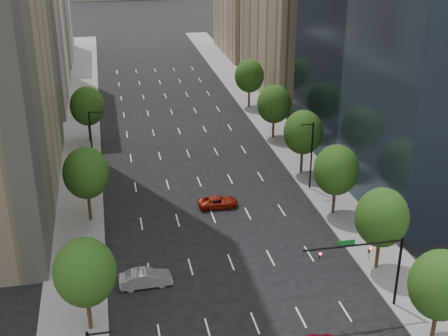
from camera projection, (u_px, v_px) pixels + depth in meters
sidewalk_left at (79, 191)px, 76.76m from camera, size 6.00×200.00×0.15m
sidewalk_right at (311, 172)px, 82.42m from camera, size 6.00×200.00×0.15m
midrise_cream_left at (18, 4)px, 106.74m from camera, size 14.00×30.00×35.00m
filler_left at (38, 20)px, 139.79m from camera, size 14.00×26.00×18.00m
parking_tan_right at (294, 12)px, 114.17m from camera, size 14.00×30.00×30.00m
filler_right at (252, 20)px, 146.62m from camera, size 14.00×26.00×16.00m
tree_right_0 at (441, 285)px, 48.57m from camera, size 5.20×5.20×8.39m
tree_right_1 at (382, 218)px, 58.32m from camera, size 5.20×5.20×8.75m
tree_right_2 at (336, 170)px, 69.16m from camera, size 5.20×5.20×8.61m
tree_right_3 at (303, 132)px, 79.83m from camera, size 5.20×5.20×8.89m
tree_right_4 at (274, 104)px, 92.59m from camera, size 5.20×5.20×8.46m
tree_right_5 at (249, 76)px, 106.86m from camera, size 5.20×5.20×8.75m
tree_left_0 at (85, 272)px, 49.61m from camera, size 5.20×5.20×8.75m
tree_left_1 at (86, 173)px, 67.50m from camera, size 5.20×5.20×8.97m
tree_left_2 at (87, 106)px, 90.98m from camera, size 5.20×5.20×8.68m
streetlight_rn at (311, 154)px, 75.65m from camera, size 1.70×0.20×9.00m
streetlight_ln at (92, 141)px, 79.73m from camera, size 1.70×0.20×9.00m
traffic_signal at (374, 259)px, 52.51m from camera, size 9.12×0.40×7.38m
car_silver at (146, 278)px, 57.54m from camera, size 5.09×1.96×1.66m
car_red_far at (218, 202)px, 72.71m from camera, size 4.84×2.27×1.34m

